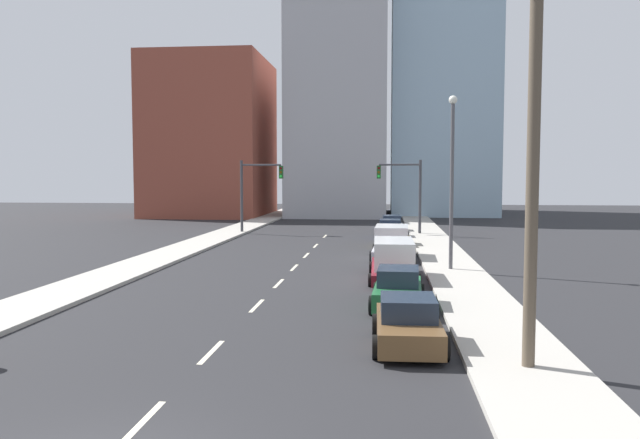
# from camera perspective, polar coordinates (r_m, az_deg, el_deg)

# --- Properties ---
(sidewalk_left) EXTENTS (3.04, 95.88, 0.17)m
(sidewalk_left) POSITION_cam_1_polar(r_m,az_deg,el_deg) (59.63, -7.14, -0.76)
(sidewalk_left) COLOR #ADA89E
(sidewalk_left) RESTS_ON ground
(sidewalk_right) EXTENTS (3.04, 95.88, 0.17)m
(sidewalk_right) POSITION_cam_1_polar(r_m,az_deg,el_deg) (58.21, 9.48, -0.90)
(sidewalk_right) COLOR #ADA89E
(sidewalk_right) RESTS_ON ground
(lane_stripe_at_2m) EXTENTS (0.16, 2.40, 0.01)m
(lane_stripe_at_2m) POSITION_cam_1_polar(r_m,az_deg,el_deg) (13.85, -15.97, -17.43)
(lane_stripe_at_2m) COLOR beige
(lane_stripe_at_2m) RESTS_ON ground
(lane_stripe_at_7m) EXTENTS (0.16, 2.40, 0.01)m
(lane_stripe_at_7m) POSITION_cam_1_polar(r_m,az_deg,el_deg) (18.47, -9.90, -11.84)
(lane_stripe_at_7m) COLOR beige
(lane_stripe_at_7m) RESTS_ON ground
(lane_stripe_at_14m) EXTENTS (0.16, 2.40, 0.01)m
(lane_stripe_at_14m) POSITION_cam_1_polar(r_m,az_deg,el_deg) (24.50, -5.80, -7.84)
(lane_stripe_at_14m) COLOR beige
(lane_stripe_at_14m) RESTS_ON ground
(lane_stripe_at_19m) EXTENTS (0.16, 2.40, 0.01)m
(lane_stripe_at_19m) POSITION_cam_1_polar(r_m,az_deg,el_deg) (29.36, -3.80, -5.85)
(lane_stripe_at_19m) COLOR beige
(lane_stripe_at_19m) RESTS_ON ground
(lane_stripe_at_24m) EXTENTS (0.16, 2.40, 0.01)m
(lane_stripe_at_24m) POSITION_cam_1_polar(r_m,az_deg,el_deg) (34.28, -2.37, -4.41)
(lane_stripe_at_24m) COLOR beige
(lane_stripe_at_24m) RESTS_ON ground
(lane_stripe_at_29m) EXTENTS (0.16, 2.40, 0.01)m
(lane_stripe_at_29m) POSITION_cam_1_polar(r_m,az_deg,el_deg) (39.47, -1.27, -3.29)
(lane_stripe_at_29m) COLOR beige
(lane_stripe_at_29m) RESTS_ON ground
(lane_stripe_at_34m) EXTENTS (0.16, 2.40, 0.01)m
(lane_stripe_at_34m) POSITION_cam_1_polar(r_m,az_deg,el_deg) (44.78, -0.41, -2.42)
(lane_stripe_at_34m) COLOR beige
(lane_stripe_at_34m) RESTS_ON ground
(lane_stripe_at_41m) EXTENTS (0.16, 2.40, 0.01)m
(lane_stripe_at_41m) POSITION_cam_1_polar(r_m,az_deg,el_deg) (51.82, 0.46, -1.54)
(lane_stripe_at_41m) COLOR beige
(lane_stripe_at_41m) RESTS_ON ground
(building_brick_left) EXTENTS (14.00, 16.00, 19.55)m
(building_brick_left) POSITION_cam_1_polar(r_m,az_deg,el_deg) (80.50, -9.91, 7.35)
(building_brick_left) COLOR brown
(building_brick_left) RESTS_ON ground
(building_office_center) EXTENTS (12.00, 20.00, 31.55)m
(building_office_center) POSITION_cam_1_polar(r_m,az_deg,el_deg) (82.25, 1.86, 11.53)
(building_office_center) COLOR #A8A8AD
(building_office_center) RESTS_ON ground
(building_glass_right) EXTENTS (13.00, 20.00, 36.40)m
(building_glass_right) POSITION_cam_1_polar(r_m,az_deg,el_deg) (86.66, 10.97, 12.70)
(building_glass_right) COLOR #99B7CC
(building_glass_right) RESTS_ON ground
(traffic_signal_left) EXTENTS (3.77, 0.35, 6.36)m
(traffic_signal_left) POSITION_cam_1_polar(r_m,az_deg,el_deg) (54.29, -6.14, 2.99)
(traffic_signal_left) COLOR #38383D
(traffic_signal_left) RESTS_ON ground
(traffic_signal_right) EXTENTS (3.77, 0.35, 6.36)m
(traffic_signal_right) POSITION_cam_1_polar(r_m,az_deg,el_deg) (53.14, 8.05, 2.95)
(traffic_signal_right) COLOR #38383D
(traffic_signal_right) RESTS_ON ground
(utility_pole_right_near) EXTENTS (1.60, 0.32, 10.73)m
(utility_pole_right_near) POSITION_cam_1_polar(r_m,az_deg,el_deg) (16.55, 18.90, 5.38)
(utility_pole_right_near) COLOR brown
(utility_pole_right_near) RESTS_ON ground
(street_lamp) EXTENTS (0.44, 0.44, 9.15)m
(street_lamp) POSITION_cam_1_polar(r_m,az_deg,el_deg) (33.07, 11.97, 4.32)
(street_lamp) COLOR #4C4C51
(street_lamp) RESTS_ON ground
(sedan_brown) EXTENTS (2.15, 4.26, 1.49)m
(sedan_brown) POSITION_cam_1_polar(r_m,az_deg,el_deg) (18.75, 8.05, -9.44)
(sedan_brown) COLOR brown
(sedan_brown) RESTS_ON ground
(sedan_green) EXTENTS (2.18, 4.58, 1.53)m
(sedan_green) POSITION_cam_1_polar(r_m,az_deg,el_deg) (24.12, 7.15, -6.36)
(sedan_green) COLOR #1E6033
(sedan_green) RESTS_ON ground
(box_truck_maroon) EXTENTS (2.43, 6.36, 1.97)m
(box_truck_maroon) POSITION_cam_1_polar(r_m,az_deg,el_deg) (30.19, 6.73, -3.81)
(box_truck_maroon) COLOR maroon
(box_truck_maroon) RESTS_ON ground
(box_truck_silver) EXTENTS (2.62, 5.77, 2.02)m
(box_truck_silver) POSITION_cam_1_polar(r_m,az_deg,el_deg) (37.99, 6.58, -2.15)
(box_truck_silver) COLOR #B2B2BC
(box_truck_silver) RESTS_ON ground
(sedan_yellow) EXTENTS (2.30, 4.69, 1.42)m
(sedan_yellow) POSITION_cam_1_polar(r_m,az_deg,el_deg) (44.87, 6.85, -1.60)
(sedan_yellow) COLOR gold
(sedan_yellow) RESTS_ON ground
(sedan_blue) EXTENTS (2.21, 4.67, 1.50)m
(sedan_blue) POSITION_cam_1_polar(r_m,az_deg,el_deg) (50.71, 6.40, -0.91)
(sedan_blue) COLOR navy
(sedan_blue) RESTS_ON ground
(sedan_gray) EXTENTS (2.18, 4.61, 1.49)m
(sedan_gray) POSITION_cam_1_polar(r_m,az_deg,el_deg) (56.15, 6.56, -0.45)
(sedan_gray) COLOR slate
(sedan_gray) RESTS_ON ground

